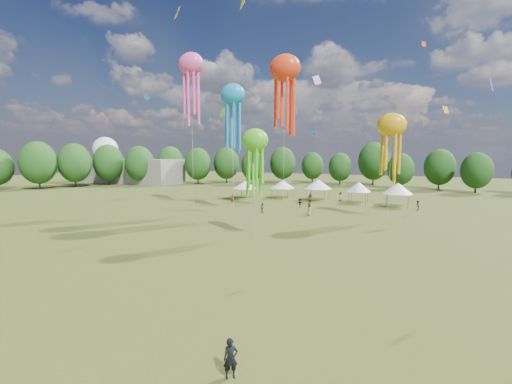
% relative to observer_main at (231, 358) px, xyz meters
% --- Properties ---
extents(ground, '(300.00, 300.00, 0.00)m').
position_rel_observer_main_xyz_m(ground, '(-9.32, 2.27, -0.87)').
color(ground, '#384416').
rests_on(ground, ground).
extents(observer_main, '(0.76, 0.72, 1.74)m').
position_rel_observer_main_xyz_m(observer_main, '(0.00, 0.00, 0.00)').
color(observer_main, black).
rests_on(observer_main, ground).
extents(spectator_near, '(0.94, 0.84, 1.59)m').
position_rel_observer_main_xyz_m(spectator_near, '(-15.36, 38.64, -0.08)').
color(spectator_near, gray).
rests_on(spectator_near, ground).
extents(spectators_far, '(33.97, 19.99, 1.88)m').
position_rel_observer_main_xyz_m(spectators_far, '(-7.98, 49.90, -0.01)').
color(spectators_far, gray).
rests_on(spectators_far, ground).
extents(festival_tents, '(36.76, 8.39, 4.42)m').
position_rel_observer_main_xyz_m(festival_tents, '(-10.93, 56.57, 2.32)').
color(festival_tents, '#47474C').
rests_on(festival_tents, ground).
extents(show_kites, '(36.11, 20.43, 26.63)m').
position_rel_observer_main_xyz_m(show_kites, '(-14.77, 37.47, 17.18)').
color(show_kites, '#1886D2').
rests_on(show_kites, ground).
extents(small_kites, '(66.58, 66.10, 45.44)m').
position_rel_observer_main_xyz_m(small_kites, '(-10.01, 44.55, 30.44)').
color(small_kites, '#1886D2').
rests_on(small_kites, ground).
extents(treeline, '(201.57, 95.24, 13.43)m').
position_rel_observer_main_xyz_m(treeline, '(-13.19, 64.79, 5.67)').
color(treeline, '#38281C').
rests_on(treeline, ground).
extents(hangar, '(40.00, 12.00, 8.00)m').
position_rel_observer_main_xyz_m(hangar, '(-81.32, 74.27, 3.13)').
color(hangar, gray).
rests_on(hangar, ground).
extents(radome, '(9.00, 9.00, 16.00)m').
position_rel_observer_main_xyz_m(radome, '(-97.32, 80.27, 9.12)').
color(radome, white).
rests_on(radome, ground).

